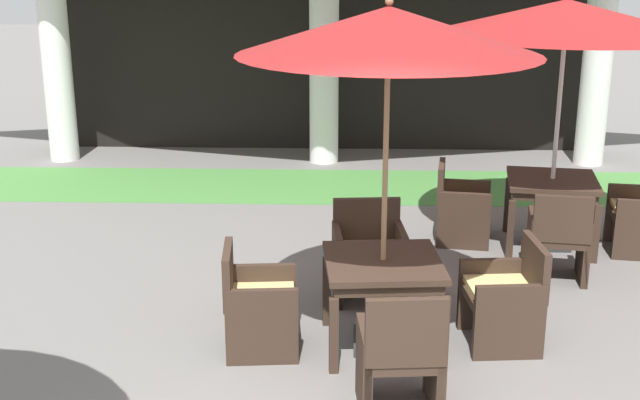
{
  "coord_description": "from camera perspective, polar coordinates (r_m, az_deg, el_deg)",
  "views": [
    {
      "loc": [
        0.35,
        -3.87,
        3.11
      ],
      "look_at": [
        0.11,
        3.09,
        0.97
      ],
      "focal_mm": 46.96,
      "sensor_mm": 36.0,
      "label": 1
    }
  ],
  "objects": [
    {
      "name": "patio_umbrella_mid_left",
      "position": [
        6.18,
        4.69,
        11.22
      ],
      "size": [
        2.25,
        2.25,
        2.75
      ],
      "color": "#2D2D2D",
      "rests_on": "ground"
    },
    {
      "name": "patio_table_near_foreground",
      "position": [
        9.14,
        15.53,
        0.8
      ],
      "size": [
        1.03,
        1.03,
        0.75
      ],
      "rotation": [
        0.0,
        0.0,
        -0.14
      ],
      "color": "#38281E",
      "rests_on": "ground"
    },
    {
      "name": "patio_chair_near_foreground_south",
      "position": [
        8.32,
        15.94,
        -2.56
      ],
      "size": [
        0.62,
        0.6,
        0.9
      ],
      "rotation": [
        0.0,
        0.0,
        -0.14
      ],
      "color": "#38281E",
      "rests_on": "ground"
    },
    {
      "name": "patio_umbrella_near_foreground",
      "position": [
        8.83,
        16.44,
        11.79
      ],
      "size": [
        2.69,
        2.69,
        2.65
      ],
      "color": "#2D2D2D",
      "rests_on": "ground"
    },
    {
      "name": "patio_table_mid_left",
      "position": [
        6.62,
        4.31,
        -4.91
      ],
      "size": [
        0.98,
        0.98,
        0.74
      ],
      "rotation": [
        0.0,
        0.0,
        0.09
      ],
      "color": "#38281E",
      "rests_on": "ground"
    },
    {
      "name": "patio_chair_mid_left_south",
      "position": [
        5.82,
        5.52,
        -10.62
      ],
      "size": [
        0.6,
        0.56,
        0.93
      ],
      "rotation": [
        0.0,
        0.0,
        0.09
      ],
      "color": "#38281E",
      "rests_on": "ground"
    },
    {
      "name": "patio_chair_near_foreground_west",
      "position": [
        9.17,
        9.55,
        -0.44
      ],
      "size": [
        0.64,
        0.64,
        0.87
      ],
      "rotation": [
        0.0,
        0.0,
        -1.71
      ],
      "color": "#38281E",
      "rests_on": "ground"
    },
    {
      "name": "patio_chair_mid_left_west",
      "position": [
        6.67,
        -4.32,
        -7.04
      ],
      "size": [
        0.62,
        0.62,
        0.86
      ],
      "rotation": [
        0.0,
        0.0,
        -1.48
      ],
      "color": "#38281E",
      "rests_on": "ground"
    },
    {
      "name": "patio_chair_mid_left_north",
      "position": [
        7.63,
        3.32,
        -3.7
      ],
      "size": [
        0.68,
        0.6,
        0.88
      ],
      "rotation": [
        0.0,
        0.0,
        -3.05
      ],
      "color": "#38281E",
      "rests_on": "ground"
    },
    {
      "name": "patio_chair_mid_left_east",
      "position": [
        6.91,
        12.53,
        -6.44
      ],
      "size": [
        0.62,
        0.67,
        0.86
      ],
      "rotation": [
        0.0,
        0.0,
        -4.62
      ],
      "color": "#38281E",
      "rests_on": "ground"
    },
    {
      "name": "lawn_strip",
      "position": [
        11.21,
        0.07,
        0.97
      ],
      "size": [
        10.81,
        1.68,
        0.01
      ],
      "primitive_type": "cube",
      "color": "#47843D",
      "rests_on": "ground"
    }
  ]
}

